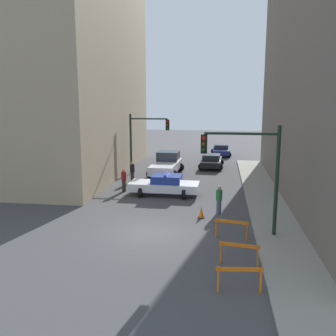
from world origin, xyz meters
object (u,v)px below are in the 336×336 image
(white_truck, at_px, (167,164))
(pedestrian_corner, at_px, (132,172))
(barrier_front, at_px, (239,275))
(pedestrian_crossing, at_px, (124,180))
(traffic_light_near, at_px, (252,164))
(pedestrian_sidewalk, at_px, (219,199))
(traffic_light_far, at_px, (143,135))
(police_car, at_px, (165,185))
(parked_car_mid, at_px, (221,150))
(traffic_cone, at_px, (201,212))
(parked_car_near, at_px, (211,161))
(barrier_back, at_px, (232,226))
(barrier_mid, at_px, (239,250))

(white_truck, bearing_deg, pedestrian_corner, -119.91)
(barrier_front, bearing_deg, pedestrian_crossing, 119.73)
(traffic_light_near, bearing_deg, pedestrian_sidewalk, 114.02)
(traffic_light_far, relative_size, police_car, 1.10)
(parked_car_mid, height_order, traffic_cone, parked_car_mid)
(traffic_light_near, height_order, traffic_cone, traffic_light_near)
(parked_car_near, bearing_deg, parked_car_mid, 85.72)
(pedestrian_crossing, bearing_deg, police_car, 57.26)
(pedestrian_corner, xyz_separation_m, pedestrian_sidewalk, (6.78, -7.20, 0.00))
(parked_car_near, relative_size, pedestrian_corner, 2.63)
(traffic_light_near, distance_m, traffic_cone, 4.70)
(traffic_cone, bearing_deg, parked_car_mid, 87.49)
(parked_car_mid, xyz_separation_m, pedestrian_corner, (-6.84, -15.00, 0.19))
(parked_car_near, relative_size, traffic_cone, 6.65)
(pedestrian_sidewalk, distance_m, traffic_cone, 1.40)
(white_truck, distance_m, pedestrian_corner, 4.10)
(traffic_light_near, relative_size, pedestrian_crossing, 3.13)
(traffic_light_near, bearing_deg, pedestrian_corner, 128.17)
(traffic_light_far, height_order, white_truck, traffic_light_far)
(parked_car_mid, bearing_deg, parked_car_near, -98.11)
(police_car, xyz_separation_m, barrier_back, (4.30, -7.52, -0.11))
(parked_car_mid, height_order, barrier_back, parked_car_mid)
(traffic_cone, bearing_deg, white_truck, 107.43)
(parked_car_mid, distance_m, pedestrian_crossing, 19.15)
(police_car, height_order, barrier_mid, police_car)
(barrier_back, bearing_deg, pedestrian_corner, 123.95)
(pedestrian_sidewalk, xyz_separation_m, barrier_mid, (0.84, -6.65, -0.24))
(pedestrian_corner, height_order, barrier_back, pedestrian_corner)
(pedestrian_corner, relative_size, barrier_front, 1.04)
(parked_car_near, bearing_deg, pedestrian_crossing, -118.20)
(traffic_light_near, distance_m, traffic_light_far, 15.94)
(traffic_light_far, xyz_separation_m, pedestrian_corner, (-0.22, -3.28, -2.54))
(barrier_front, bearing_deg, traffic_light_near, 82.63)
(pedestrian_crossing, xyz_separation_m, pedestrian_corner, (-0.08, 2.92, 0.00))
(parked_car_near, height_order, pedestrian_crossing, pedestrian_crossing)
(barrier_front, bearing_deg, parked_car_mid, 91.29)
(pedestrian_corner, height_order, traffic_cone, pedestrian_corner)
(parked_car_near, relative_size, barrier_mid, 2.75)
(barrier_mid, bearing_deg, pedestrian_corner, 118.84)
(parked_car_near, xyz_separation_m, barrier_front, (1.57, -23.14, -0.06))
(barrier_back, bearing_deg, pedestrian_crossing, 132.19)
(barrier_back, distance_m, traffic_cone, 3.33)
(police_car, distance_m, parked_car_near, 11.03)
(barrier_back, bearing_deg, parked_car_mid, 91.24)
(traffic_light_far, height_order, pedestrian_crossing, traffic_light_far)
(parked_car_near, height_order, barrier_mid, parked_car_near)
(traffic_light_near, relative_size, white_truck, 0.95)
(parked_car_mid, xyz_separation_m, traffic_cone, (-1.01, -23.07, -0.36))
(barrier_back, bearing_deg, barrier_mid, -85.53)
(traffic_light_far, xyz_separation_m, pedestrian_sidewalk, (6.56, -10.48, -2.54))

